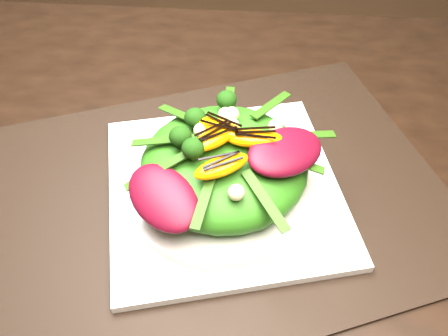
# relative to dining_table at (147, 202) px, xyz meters

# --- Properties ---
(dining_table) EXTENTS (1.60, 0.90, 0.75)m
(dining_table) POSITION_rel_dining_table_xyz_m (0.00, 0.00, 0.00)
(dining_table) COLOR black
(dining_table) RESTS_ON floor
(placemat) EXTENTS (0.65, 0.58, 0.00)m
(placemat) POSITION_rel_dining_table_xyz_m (0.10, 0.01, 0.02)
(placemat) COLOR black
(placemat) RESTS_ON dining_table
(plate_base) EXTENTS (0.34, 0.34, 0.01)m
(plate_base) POSITION_rel_dining_table_xyz_m (0.10, 0.01, 0.03)
(plate_base) COLOR silver
(plate_base) RESTS_ON placemat
(salad_bowl) EXTENTS (0.29, 0.29, 0.02)m
(salad_bowl) POSITION_rel_dining_table_xyz_m (0.10, 0.01, 0.04)
(salad_bowl) COLOR silver
(salad_bowl) RESTS_ON plate_base
(lettuce_mound) EXTENTS (0.21, 0.21, 0.07)m
(lettuce_mound) POSITION_rel_dining_table_xyz_m (0.10, 0.01, 0.07)
(lettuce_mound) COLOR #2C6713
(lettuce_mound) RESTS_ON salad_bowl
(radicchio_leaf) EXTENTS (0.11, 0.11, 0.02)m
(radicchio_leaf) POSITION_rel_dining_table_xyz_m (0.17, -0.00, 0.11)
(radicchio_leaf) COLOR #470714
(radicchio_leaf) RESTS_ON lettuce_mound
(orange_segment) EXTENTS (0.06, 0.03, 0.02)m
(orange_segment) POSITION_rel_dining_table_xyz_m (0.08, 0.03, 0.11)
(orange_segment) COLOR orange
(orange_segment) RESTS_ON lettuce_mound
(broccoli_floret) EXTENTS (0.04, 0.04, 0.04)m
(broccoli_floret) POSITION_rel_dining_table_xyz_m (0.03, 0.02, 0.11)
(broccoli_floret) COLOR black
(broccoli_floret) RESTS_ON lettuce_mound
(macadamia_nut) EXTENTS (0.02, 0.02, 0.02)m
(macadamia_nut) POSITION_rel_dining_table_xyz_m (0.13, -0.02, 0.11)
(macadamia_nut) COLOR #FEE9B3
(macadamia_nut) RESTS_ON lettuce_mound
(balsamic_drizzle) EXTENTS (0.04, 0.00, 0.00)m
(balsamic_drizzle) POSITION_rel_dining_table_xyz_m (0.08, 0.03, 0.12)
(balsamic_drizzle) COLOR black
(balsamic_drizzle) RESTS_ON orange_segment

